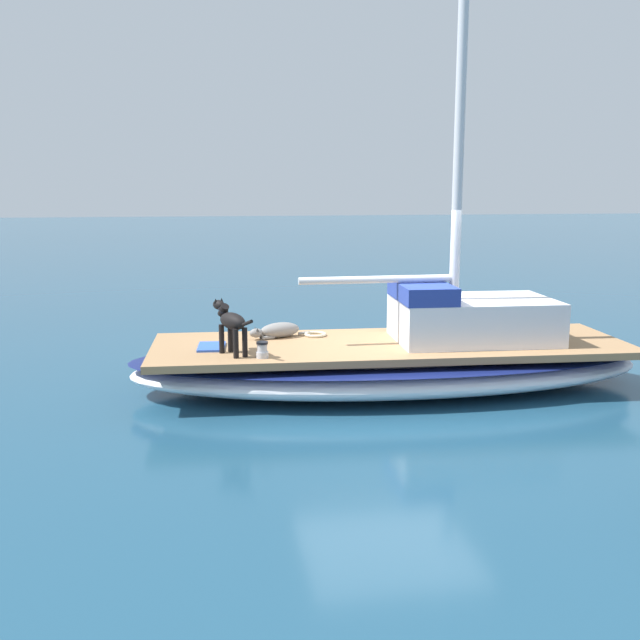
{
  "coord_description": "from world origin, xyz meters",
  "views": [
    {
      "loc": [
        9.58,
        -2.63,
        2.82
      ],
      "look_at": [
        0.0,
        -1.0,
        1.01
      ],
      "focal_mm": 40.45,
      "sensor_mm": 36.0,
      "label": 1
    }
  ],
  "objects_px": {
    "dog_black": "(231,322)",
    "deck_towel": "(212,347)",
    "sailboat_main": "(390,365)",
    "coiled_rope": "(315,334)",
    "deck_winch": "(262,350)",
    "dog_grey": "(278,330)"
  },
  "relations": [
    {
      "from": "dog_black",
      "to": "deck_towel",
      "type": "height_order",
      "value": "dog_black"
    },
    {
      "from": "sailboat_main",
      "to": "dog_black",
      "type": "bearing_deg",
      "value": -80.88
    },
    {
      "from": "coiled_rope",
      "to": "deck_towel",
      "type": "height_order",
      "value": "coiled_rope"
    },
    {
      "from": "sailboat_main",
      "to": "deck_winch",
      "type": "bearing_deg",
      "value": -71.36
    },
    {
      "from": "dog_grey",
      "to": "deck_winch",
      "type": "bearing_deg",
      "value": -15.36
    },
    {
      "from": "sailboat_main",
      "to": "dog_grey",
      "type": "xyz_separation_m",
      "value": [
        -0.58,
        -1.52,
        0.43
      ]
    },
    {
      "from": "sailboat_main",
      "to": "dog_black",
      "type": "xyz_separation_m",
      "value": [
        0.36,
        -2.23,
        0.75
      ]
    },
    {
      "from": "dog_grey",
      "to": "dog_black",
      "type": "xyz_separation_m",
      "value": [
        0.94,
        -0.71,
        0.32
      ]
    },
    {
      "from": "dog_grey",
      "to": "deck_towel",
      "type": "relative_size",
      "value": 1.66
    },
    {
      "from": "sailboat_main",
      "to": "deck_winch",
      "type": "height_order",
      "value": "deck_winch"
    },
    {
      "from": "coiled_rope",
      "to": "deck_towel",
      "type": "relative_size",
      "value": 0.58
    },
    {
      "from": "dog_grey",
      "to": "deck_towel",
      "type": "distance_m",
      "value": 1.09
    },
    {
      "from": "deck_winch",
      "to": "deck_towel",
      "type": "height_order",
      "value": "deck_winch"
    },
    {
      "from": "coiled_rope",
      "to": "dog_black",
      "type": "bearing_deg",
      "value": -52.58
    },
    {
      "from": "dog_grey",
      "to": "sailboat_main",
      "type": "bearing_deg",
      "value": 69.24
    },
    {
      "from": "dog_grey",
      "to": "dog_black",
      "type": "relative_size",
      "value": 1.07
    },
    {
      "from": "dog_black",
      "to": "coiled_rope",
      "type": "distance_m",
      "value": 1.65
    },
    {
      "from": "dog_grey",
      "to": "dog_black",
      "type": "height_order",
      "value": "dog_black"
    },
    {
      "from": "dog_grey",
      "to": "deck_winch",
      "type": "height_order",
      "value": "dog_grey"
    },
    {
      "from": "sailboat_main",
      "to": "deck_towel",
      "type": "xyz_separation_m",
      "value": [
        -0.07,
        -2.48,
        0.34
      ]
    },
    {
      "from": "dog_black",
      "to": "deck_winch",
      "type": "xyz_separation_m",
      "value": [
        0.27,
        0.38,
        -0.32
      ]
    },
    {
      "from": "deck_winch",
      "to": "deck_towel",
      "type": "distance_m",
      "value": 0.94
    }
  ]
}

